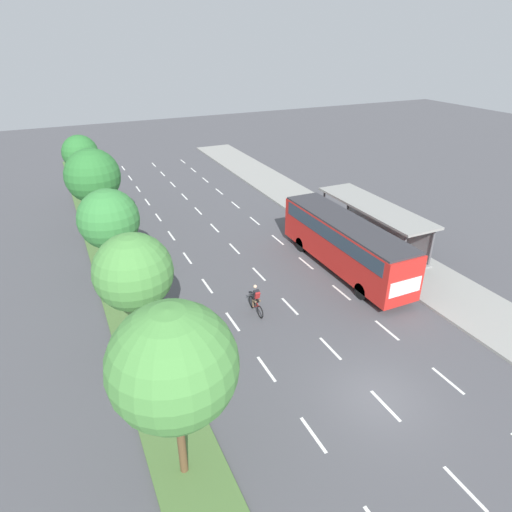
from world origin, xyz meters
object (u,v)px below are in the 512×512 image
(cyclist, at_px, (256,300))
(median_tree_fifth, at_px, (80,153))
(bus, at_px, (345,240))
(median_tree_third, at_px, (109,219))
(median_tree_nearest, at_px, (173,366))
(bus_shelter, at_px, (376,220))
(median_tree_fourth, at_px, (93,176))
(median_tree_second, at_px, (133,272))
(trash_bin, at_px, (412,270))

(cyclist, distance_m, median_tree_fifth, 23.45)
(bus, xyz_separation_m, median_tree_third, (-13.52, 4.96, 1.92))
(cyclist, height_order, median_tree_nearest, median_tree_nearest)
(bus_shelter, bearing_deg, median_tree_fourth, 149.94)
(median_tree_fifth, bearing_deg, median_tree_nearest, -90.25)
(bus_shelter, xyz_separation_m, median_tree_nearest, (-18.00, -12.39, 2.96))
(median_tree_second, height_order, trash_bin, median_tree_second)
(bus, distance_m, median_tree_second, 13.93)
(bus, height_order, median_tree_third, median_tree_third)
(median_tree_third, height_order, trash_bin, median_tree_third)
(median_tree_nearest, height_order, trash_bin, median_tree_nearest)
(median_tree_second, bearing_deg, median_tree_fourth, 89.74)
(median_tree_third, height_order, median_tree_fifth, median_tree_fifth)
(median_tree_second, bearing_deg, median_tree_third, 90.01)
(median_tree_nearest, relative_size, median_tree_third, 1.19)
(median_tree_nearest, bearing_deg, trash_bin, 23.32)
(cyclist, relative_size, median_tree_nearest, 0.27)
(bus_shelter, relative_size, median_tree_fourth, 1.56)
(cyclist, relative_size, median_tree_fourth, 0.28)
(bus, relative_size, median_tree_third, 1.98)
(median_tree_third, xyz_separation_m, median_tree_fifth, (-0.07, 15.10, 0.55))
(bus, height_order, trash_bin, bus)
(median_tree_fourth, bearing_deg, median_tree_second, -90.26)
(cyclist, bearing_deg, bus, 16.92)
(bus_shelter, height_order, cyclist, bus_shelter)
(bus, relative_size, trash_bin, 13.28)
(median_tree_second, relative_size, median_tree_third, 1.04)
(median_tree_fifth, bearing_deg, median_tree_fourth, -88.94)
(bus_shelter, distance_m, median_tree_nearest, 22.05)
(cyclist, height_order, median_tree_fifth, median_tree_fifth)
(bus, distance_m, median_tree_fifth, 24.35)
(median_tree_nearest, xyz_separation_m, median_tree_third, (0.20, 15.10, -0.84))
(cyclist, relative_size, median_tree_fifth, 0.31)
(cyclist, height_order, median_tree_fourth, median_tree_fourth)
(median_tree_second, bearing_deg, trash_bin, -0.88)
(bus_shelter, xyz_separation_m, cyclist, (-11.52, -4.45, -1.08))
(bus, height_order, median_tree_fifth, median_tree_fifth)
(median_tree_fourth, height_order, trash_bin, median_tree_fourth)
(median_tree_nearest, distance_m, median_tree_fifth, 30.20)
(bus_shelter, bearing_deg, cyclist, -158.88)
(median_tree_second, relative_size, trash_bin, 6.96)
(median_tree_second, bearing_deg, cyclist, 3.54)
(cyclist, bearing_deg, bus_shelter, 21.12)
(median_tree_fifth, relative_size, trash_bin, 7.01)
(cyclist, height_order, median_tree_second, median_tree_second)
(cyclist, bearing_deg, median_tree_second, -176.46)
(median_tree_third, bearing_deg, median_tree_fifth, 90.27)
(median_tree_third, bearing_deg, median_tree_nearest, -90.77)
(bus_shelter, distance_m, median_tree_second, 18.59)
(bus, xyz_separation_m, median_tree_fourth, (-13.45, 12.51, 2.48))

